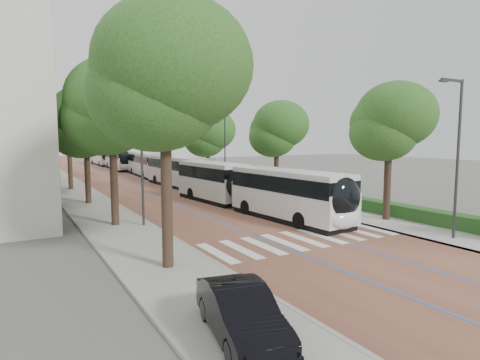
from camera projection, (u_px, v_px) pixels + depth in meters
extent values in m
plane|color=#51544C|center=(313.00, 244.00, 19.82)|extent=(160.00, 160.00, 0.00)
cube|color=brown|center=(118.00, 176.00, 54.21)|extent=(11.00, 140.00, 0.02)
cube|color=gray|center=(58.00, 179.00, 50.46)|extent=(4.00, 140.00, 0.12)
cube|color=gray|center=(171.00, 173.00, 57.95)|extent=(4.00, 140.00, 0.12)
cube|color=gray|center=(74.00, 178.00, 51.41)|extent=(0.20, 140.00, 0.14)
cube|color=gray|center=(158.00, 174.00, 57.00)|extent=(0.20, 140.00, 0.14)
cube|color=silver|center=(217.00, 253.00, 18.28)|extent=(0.55, 3.60, 0.01)
cube|color=silver|center=(241.00, 249.00, 18.90)|extent=(0.55, 3.60, 0.01)
cube|color=silver|center=(263.00, 245.00, 19.53)|extent=(0.55, 3.60, 0.01)
cube|color=silver|center=(283.00, 242.00, 20.15)|extent=(0.55, 3.60, 0.01)
cube|color=silver|center=(303.00, 239.00, 20.77)|extent=(0.55, 3.60, 0.01)
cube|color=silver|center=(321.00, 236.00, 21.40)|extent=(0.55, 3.60, 0.01)
cube|color=silver|center=(339.00, 233.00, 22.02)|extent=(0.55, 3.60, 0.01)
cube|color=silver|center=(355.00, 231.00, 22.65)|extent=(0.55, 3.60, 0.01)
cube|color=silver|center=(371.00, 228.00, 23.27)|extent=(0.55, 3.60, 0.01)
cube|color=blue|center=(106.00, 177.00, 53.41)|extent=(0.12, 126.00, 0.01)
cube|color=blue|center=(130.00, 176.00, 55.01)|extent=(0.12, 126.00, 0.01)
cube|color=black|center=(37.00, 161.00, 38.35)|extent=(0.12, 38.00, 1.60)
cube|color=black|center=(35.00, 127.00, 38.01)|extent=(0.12, 38.00, 1.60)
cube|color=black|center=(33.00, 93.00, 37.67)|extent=(0.12, 38.00, 1.60)
cube|color=black|center=(31.00, 60.00, 37.35)|extent=(0.12, 38.00, 1.60)
cube|color=#18471A|center=(429.00, 216.00, 24.31)|extent=(1.20, 14.00, 0.80)
cylinder|color=#323235|center=(458.00, 160.00, 20.19)|extent=(0.14, 0.14, 8.00)
cube|color=#323235|center=(452.00, 80.00, 19.38)|extent=(1.70, 0.12, 0.12)
cube|color=#323235|center=(444.00, 81.00, 19.04)|extent=(0.50, 0.20, 0.10)
cylinder|color=#323235|center=(225.00, 148.00, 41.69)|extent=(0.14, 0.14, 8.00)
cube|color=#323235|center=(218.00, 110.00, 40.88)|extent=(1.70, 0.12, 0.12)
cube|color=#323235|center=(212.00, 111.00, 40.53)|extent=(0.50, 0.20, 0.10)
cylinder|color=#323235|center=(142.00, 157.00, 23.21)|extent=(0.14, 0.14, 8.00)
cylinder|color=black|center=(167.00, 205.00, 15.79)|extent=(0.44, 0.44, 5.25)
ellipsoid|color=#224917|center=(164.00, 81.00, 15.28)|extent=(6.11, 6.11, 5.19)
cylinder|color=black|center=(114.00, 186.00, 23.55)|extent=(0.44, 0.44, 4.85)
ellipsoid|color=#224917|center=(112.00, 110.00, 23.08)|extent=(5.89, 5.89, 5.01)
cylinder|color=black|center=(88.00, 176.00, 31.31)|extent=(0.44, 0.44, 4.45)
ellipsoid|color=#224917|center=(86.00, 124.00, 30.88)|extent=(5.92, 5.92, 5.03)
cylinder|color=black|center=(70.00, 165.00, 39.88)|extent=(0.44, 0.44, 4.95)
ellipsoid|color=#224917|center=(68.00, 120.00, 39.41)|extent=(5.19, 5.19, 4.41)
cylinder|color=black|center=(57.00, 161.00, 50.23)|extent=(0.44, 0.44, 4.49)
ellipsoid|color=#224917|center=(55.00, 129.00, 49.79)|extent=(5.32, 5.32, 4.52)
cylinder|color=black|center=(47.00, 156.00, 63.12)|extent=(0.44, 0.44, 4.65)
ellipsoid|color=#224917|center=(45.00, 129.00, 62.67)|extent=(6.39, 6.39, 5.43)
cylinder|color=black|center=(387.00, 187.00, 25.15)|extent=(0.44, 0.44, 4.29)
ellipsoid|color=#224917|center=(390.00, 125.00, 24.74)|extent=(4.88, 4.88, 4.14)
cylinder|color=black|center=(276.00, 174.00, 35.48)|extent=(0.44, 0.44, 4.11)
ellipsoid|color=#224917|center=(277.00, 131.00, 35.08)|extent=(4.93, 4.93, 4.19)
cylinder|color=black|center=(208.00, 165.00, 47.53)|extent=(0.44, 0.44, 3.93)
ellipsoid|color=#224917|center=(208.00, 135.00, 47.15)|extent=(5.91, 5.91, 5.02)
cylinder|color=black|center=(163.00, 156.00, 61.24)|extent=(0.44, 0.44, 4.76)
ellipsoid|color=#224917|center=(162.00, 128.00, 60.78)|extent=(5.61, 5.61, 4.77)
cylinder|color=black|center=(243.00, 185.00, 29.65)|extent=(2.36, 1.07, 2.30)
cube|color=silver|center=(289.00, 201.00, 25.50)|extent=(3.20, 9.52, 1.82)
cube|color=black|center=(289.00, 183.00, 25.38)|extent=(3.23, 9.34, 0.97)
cube|color=silver|center=(289.00, 173.00, 25.32)|extent=(3.14, 9.33, 0.31)
cube|color=black|center=(288.00, 217.00, 25.62)|extent=(3.13, 9.15, 0.35)
cube|color=silver|center=(213.00, 186.00, 33.25)|extent=(3.08, 7.91, 1.82)
cube|color=black|center=(213.00, 172.00, 33.13)|extent=(3.11, 7.76, 0.97)
cube|color=silver|center=(213.00, 164.00, 33.06)|extent=(3.02, 7.75, 0.31)
cube|color=black|center=(213.00, 199.00, 33.36)|extent=(3.01, 7.60, 0.35)
ellipsoid|color=black|center=(344.00, 198.00, 21.71)|extent=(2.43, 1.28, 2.28)
ellipsoid|color=silver|center=(344.00, 219.00, 21.79)|extent=(2.42, 1.18, 1.14)
cylinder|color=black|center=(300.00, 220.00, 23.08)|extent=(0.38, 1.02, 1.00)
cylinder|color=black|center=(327.00, 216.00, 24.35)|extent=(0.38, 1.02, 1.00)
cylinder|color=black|center=(191.00, 194.00, 34.06)|extent=(0.38, 1.02, 1.00)
cylinder|color=black|center=(214.00, 192.00, 35.33)|extent=(0.38, 1.02, 1.00)
cylinder|color=black|center=(246.00, 207.00, 27.47)|extent=(0.38, 1.02, 1.00)
cylinder|color=black|center=(272.00, 204.00, 28.75)|extent=(0.38, 1.02, 1.00)
cube|color=silver|center=(179.00, 175.00, 42.69)|extent=(3.02, 12.10, 1.82)
cube|color=black|center=(179.00, 164.00, 42.57)|extent=(3.05, 11.86, 0.97)
cube|color=silver|center=(178.00, 158.00, 42.50)|extent=(2.96, 11.85, 0.31)
cube|color=black|center=(179.00, 185.00, 42.80)|extent=(2.95, 11.62, 0.35)
ellipsoid|color=black|center=(204.00, 172.00, 37.71)|extent=(2.40, 1.20, 2.28)
ellipsoid|color=silver|center=(204.00, 184.00, 37.79)|extent=(2.39, 1.10, 1.14)
cylinder|color=black|center=(183.00, 186.00, 39.15)|extent=(0.34, 1.01, 1.00)
cylinder|color=black|center=(204.00, 185.00, 40.36)|extent=(0.34, 1.01, 1.00)
cylinder|color=black|center=(156.00, 180.00, 45.34)|extent=(0.34, 1.01, 1.00)
cylinder|color=black|center=(174.00, 178.00, 46.56)|extent=(0.34, 1.01, 1.00)
cube|color=silver|center=(146.00, 167.00, 54.47)|extent=(3.30, 12.14, 1.82)
cube|color=black|center=(146.00, 158.00, 54.35)|extent=(3.33, 11.90, 0.97)
cube|color=silver|center=(146.00, 154.00, 54.28)|extent=(3.24, 11.90, 0.31)
cube|color=black|center=(146.00, 175.00, 54.58)|extent=(3.22, 11.66, 0.35)
ellipsoid|color=black|center=(157.00, 164.00, 49.17)|extent=(2.42, 1.26, 2.28)
ellipsoid|color=silver|center=(157.00, 173.00, 49.25)|extent=(2.41, 1.16, 1.14)
cylinder|color=black|center=(144.00, 175.00, 50.84)|extent=(0.37, 1.02, 1.00)
cylinder|color=black|center=(162.00, 174.00, 51.84)|extent=(0.37, 1.02, 1.00)
cylinder|color=black|center=(132.00, 171.00, 57.44)|extent=(0.37, 1.02, 1.00)
cylinder|color=black|center=(148.00, 170.00, 58.43)|extent=(0.37, 1.02, 1.00)
cube|color=silver|center=(119.00, 162.00, 65.48)|extent=(2.99, 12.09, 1.82)
cube|color=black|center=(119.00, 155.00, 65.36)|extent=(3.02, 11.85, 0.97)
cube|color=silver|center=(119.00, 151.00, 65.29)|extent=(2.93, 11.85, 0.31)
cube|color=black|center=(119.00, 168.00, 65.60)|extent=(2.92, 11.61, 0.35)
ellipsoid|color=black|center=(127.00, 159.00, 60.26)|extent=(2.39, 1.20, 2.28)
ellipsoid|color=silver|center=(127.00, 167.00, 60.33)|extent=(2.39, 1.10, 1.14)
cylinder|color=black|center=(117.00, 168.00, 61.87)|extent=(0.34, 1.01, 1.00)
cylinder|color=black|center=(131.00, 168.00, 62.92)|extent=(0.34, 1.01, 1.00)
cylinder|color=black|center=(108.00, 165.00, 68.38)|extent=(0.34, 1.01, 1.00)
cylinder|color=black|center=(122.00, 165.00, 69.43)|extent=(0.34, 1.01, 1.00)
cube|color=silver|center=(102.00, 158.00, 76.57)|extent=(2.68, 12.04, 1.82)
cube|color=black|center=(102.00, 152.00, 76.44)|extent=(2.71, 11.80, 0.97)
cube|color=silver|center=(102.00, 149.00, 76.38)|extent=(2.62, 11.80, 0.31)
cube|color=black|center=(102.00, 164.00, 76.68)|extent=(2.62, 11.56, 0.35)
ellipsoid|color=black|center=(108.00, 156.00, 71.41)|extent=(2.37, 1.13, 2.28)
ellipsoid|color=silver|center=(109.00, 162.00, 71.49)|extent=(2.36, 1.03, 1.14)
cylinder|color=black|center=(100.00, 164.00, 72.97)|extent=(0.31, 1.00, 1.00)
cylinder|color=black|center=(112.00, 163.00, 74.07)|extent=(0.31, 1.00, 1.00)
cylinder|color=black|center=(93.00, 161.00, 79.39)|extent=(0.31, 1.00, 1.00)
cylinder|color=black|center=(105.00, 161.00, 80.49)|extent=(0.31, 1.00, 1.00)
imported|color=black|center=(241.00, 313.00, 10.24)|extent=(2.26, 4.38, 1.38)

